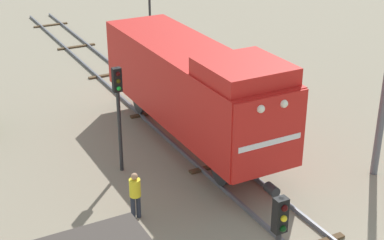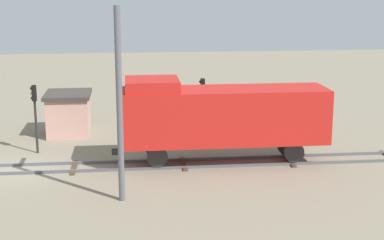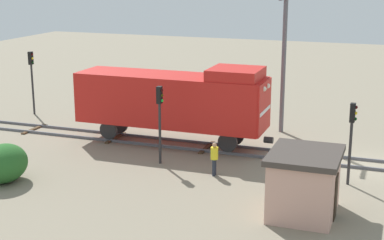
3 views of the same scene
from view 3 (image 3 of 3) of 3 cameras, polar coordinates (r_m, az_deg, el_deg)
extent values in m
plane|color=gray|center=(32.39, 16.43, -4.22)|extent=(105.71, 105.71, 0.00)
cube|color=#595960|center=(31.68, 16.35, -4.48)|extent=(0.10, 70.48, 0.16)
cube|color=#595960|center=(33.05, 16.53, -3.71)|extent=(0.10, 70.48, 0.16)
cube|color=#4C3823|center=(32.64, 11.29, -3.67)|extent=(2.40, 0.24, 0.09)
cube|color=#4C3823|center=(33.93, 1.45, -2.68)|extent=(2.40, 0.24, 0.09)
cube|color=#4C3823|center=(36.14, -7.42, -1.72)|extent=(2.40, 0.24, 0.09)
cube|color=#4C3823|center=(39.11, -15.10, -0.85)|extent=(2.40, 0.24, 0.09)
cube|color=red|center=(34.00, -2.12, 2.00)|extent=(2.90, 11.00, 2.90)
cube|color=red|center=(32.42, 4.27, 4.50)|extent=(2.75, 2.80, 0.60)
cube|color=red|center=(32.38, 7.03, 1.26)|extent=(2.84, 0.10, 2.84)
cube|color=white|center=(32.41, 7.08, 0.91)|extent=(2.46, 0.06, 0.20)
sphere|color=white|center=(31.70, 6.99, 3.01)|extent=(0.28, 0.28, 0.28)
sphere|color=white|center=(32.56, 7.35, 3.30)|extent=(0.28, 0.28, 0.28)
cylinder|color=#262628|center=(32.78, 7.44, -1.93)|extent=(0.36, 0.50, 0.36)
cylinder|color=#262628|center=(32.66, 3.47, -2.17)|extent=(0.18, 1.10, 1.10)
cylinder|color=#262628|center=(33.99, 4.16, -1.51)|extent=(0.18, 1.10, 1.10)
cylinder|color=#262628|center=(35.38, -8.10, -0.98)|extent=(0.18, 1.10, 1.10)
cylinder|color=#262628|center=(36.61, -7.05, -0.42)|extent=(0.18, 1.10, 1.10)
cylinder|color=#262628|center=(28.78, 15.11, -2.30)|extent=(0.14, 0.14, 3.99)
cube|color=black|center=(28.39, 15.31, 0.69)|extent=(0.32, 0.24, 0.90)
sphere|color=#390606|center=(28.32, 15.63, 1.20)|extent=(0.16, 0.16, 0.16)
sphere|color=yellow|center=(28.38, 15.59, 0.65)|extent=(0.16, 0.16, 0.16)
sphere|color=black|center=(28.45, 15.55, 0.10)|extent=(0.16, 0.16, 0.16)
cylinder|color=#262628|center=(30.81, -3.14, -0.54)|extent=(0.14, 0.14, 4.17)
cube|color=black|center=(30.43, -3.18, 2.44)|extent=(0.32, 0.24, 0.90)
sphere|color=#390606|center=(30.32, -2.95, 2.92)|extent=(0.16, 0.16, 0.16)
sphere|color=#3C3306|center=(30.38, -2.94, 2.40)|extent=(0.16, 0.16, 0.16)
sphere|color=green|center=(30.44, -2.93, 1.89)|extent=(0.16, 0.16, 0.16)
cylinder|color=#262628|center=(42.86, -15.22, 3.46)|extent=(0.14, 0.14, 4.46)
cube|color=black|center=(42.57, -15.38, 5.81)|extent=(0.32, 0.24, 0.90)
sphere|color=#390606|center=(42.46, -15.24, 6.17)|extent=(0.16, 0.16, 0.16)
sphere|color=yellow|center=(42.50, -15.22, 5.79)|extent=(0.16, 0.16, 0.16)
sphere|color=black|center=(42.54, -15.19, 5.42)|extent=(0.16, 0.16, 0.16)
cylinder|color=#262B38|center=(29.40, 2.11, -4.66)|extent=(0.15, 0.15, 0.85)
cylinder|color=#262B38|center=(29.58, 2.23, -4.54)|extent=(0.15, 0.15, 0.85)
cylinder|color=yellow|center=(29.25, 2.19, -3.24)|extent=(0.38, 0.38, 0.62)
sphere|color=tan|center=(29.13, 2.19, -2.44)|extent=(0.23, 0.23, 0.23)
cylinder|color=#595960|center=(36.86, 8.87, 5.45)|extent=(0.28, 0.28, 8.74)
cube|color=#D19E8C|center=(25.11, 10.80, -6.33)|extent=(3.20, 2.60, 2.50)
cube|color=#3F3833|center=(24.66, 10.95, -3.36)|extent=(3.50, 2.90, 0.24)
cube|color=#2D2319|center=(25.07, 13.77, -7.27)|extent=(0.80, 0.06, 1.90)
ellipsoid|color=#275F26|center=(29.85, -17.79, -4.03)|extent=(2.58, 2.11, 1.88)
camera|label=1|loc=(21.61, 40.52, 13.94)|focal=55.00mm
camera|label=2|loc=(61.64, 13.50, 13.78)|focal=55.00mm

